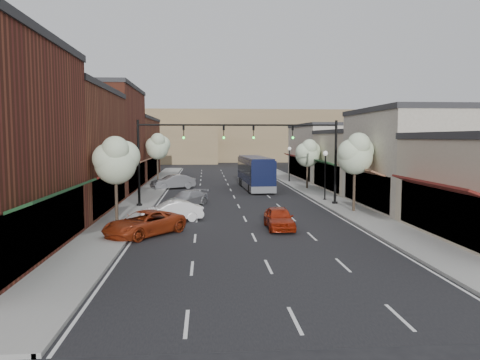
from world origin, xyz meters
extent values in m
plane|color=black|center=(0.00, 0.00, 0.00)|extent=(160.00, 160.00, 0.00)
cube|color=gray|center=(-8.40, 18.50, 0.07)|extent=(2.80, 73.00, 0.15)
cube|color=gray|center=(8.40, 18.50, 0.07)|extent=(2.80, 73.00, 0.15)
cube|color=gray|center=(-7.00, 18.50, 0.07)|extent=(0.25, 73.00, 0.17)
cube|color=gray|center=(7.00, 18.50, 0.07)|extent=(0.25, 73.00, 0.17)
cube|color=black|center=(-10.10, -8.00, 1.60)|extent=(0.60, 11.90, 2.60)
cube|color=#15361B|center=(-9.30, -8.00, 3.10)|extent=(1.07, 9.80, 0.49)
cube|color=brown|center=(-14.30, 6.00, 4.50)|extent=(9.00, 14.00, 9.00)
cube|color=#2D2D30|center=(-14.30, 6.00, 9.20)|extent=(9.20, 14.10, 0.40)
cube|color=black|center=(-10.10, 6.00, 1.60)|extent=(0.60, 11.90, 2.60)
cube|color=#5C1915|center=(-9.30, 6.00, 3.10)|extent=(1.07, 9.80, 0.49)
cube|color=brown|center=(-14.30, 20.00, 5.25)|extent=(9.00, 14.00, 10.50)
cube|color=#2D2D30|center=(-14.30, 20.00, 10.70)|extent=(9.20, 14.10, 0.40)
cube|color=black|center=(-10.10, 20.00, 1.60)|extent=(0.60, 11.90, 2.60)
cube|color=brown|center=(-9.30, 20.00, 3.10)|extent=(1.07, 9.80, 0.49)
cube|color=brown|center=(-14.30, 36.00, 4.00)|extent=(9.00, 18.00, 8.00)
cube|color=#2D2D30|center=(-14.30, 36.00, 8.20)|extent=(9.20, 18.10, 0.40)
cube|color=black|center=(-10.10, 36.00, 1.60)|extent=(0.60, 15.30, 2.60)
cube|color=#15361B|center=(-9.30, 36.00, 3.10)|extent=(1.07, 12.60, 0.49)
cube|color=black|center=(10.10, -6.00, 1.60)|extent=(0.60, 10.20, 2.60)
cube|color=#5C1915|center=(9.30, -6.00, 3.10)|extent=(1.07, 8.40, 0.49)
cube|color=beige|center=(13.80, 6.00, 3.75)|extent=(8.00, 12.00, 7.50)
cube|color=#2D2D30|center=(13.80, 6.00, 7.70)|extent=(8.20, 12.10, 0.40)
cube|color=black|center=(10.10, 6.00, 1.60)|extent=(0.60, 10.20, 2.60)
cube|color=brown|center=(9.30, 6.00, 3.10)|extent=(1.07, 8.40, 0.49)
cube|color=#C4B49C|center=(13.80, 18.00, 3.00)|extent=(8.00, 12.00, 6.00)
cube|color=#2D2D30|center=(13.80, 18.00, 6.20)|extent=(8.20, 12.10, 0.40)
cube|color=black|center=(10.10, 18.00, 1.60)|extent=(0.60, 10.20, 2.60)
cube|color=#15361B|center=(9.30, 18.00, 3.10)|extent=(1.07, 8.40, 0.49)
cube|color=beige|center=(13.80, 32.00, 3.50)|extent=(8.00, 16.00, 7.00)
cube|color=#2D2D30|center=(13.80, 32.00, 7.20)|extent=(8.20, 16.10, 0.40)
cube|color=black|center=(10.10, 32.00, 1.60)|extent=(0.60, 13.60, 2.60)
cube|color=#5C1915|center=(9.30, 32.00, 3.10)|extent=(1.07, 11.20, 0.49)
cube|color=#7A6647|center=(0.00, 90.00, 6.00)|extent=(120.00, 30.00, 12.00)
cube|color=#7A6647|center=(-25.00, 78.00, 4.00)|extent=(50.00, 20.00, 8.00)
cylinder|color=black|center=(8.00, 8.00, 0.15)|extent=(0.44, 0.44, 0.30)
cylinder|color=black|center=(8.00, 8.00, 3.50)|extent=(0.20, 0.20, 7.00)
cylinder|color=black|center=(4.00, 8.00, 6.60)|extent=(8.00, 0.14, 0.14)
imported|color=black|center=(4.40, 8.00, 6.00)|extent=(0.18, 0.46, 1.10)
sphere|color=#19E533|center=(4.40, 7.88, 5.58)|extent=(0.18, 0.18, 0.18)
imported|color=black|center=(1.20, 8.00, 6.00)|extent=(0.18, 0.46, 1.10)
sphere|color=#19E533|center=(1.20, 7.88, 5.58)|extent=(0.18, 0.18, 0.18)
cylinder|color=black|center=(-8.00, 8.00, 0.15)|extent=(0.44, 0.44, 0.30)
cylinder|color=black|center=(-8.00, 8.00, 3.50)|extent=(0.20, 0.20, 7.00)
cylinder|color=black|center=(-4.00, 8.00, 6.60)|extent=(8.00, 0.14, 0.14)
imported|color=black|center=(-4.40, 8.00, 6.00)|extent=(0.18, 0.46, 1.10)
sphere|color=#19E533|center=(-4.40, 7.88, 5.58)|extent=(0.18, 0.18, 0.18)
imported|color=black|center=(-1.20, 8.00, 6.00)|extent=(0.18, 0.46, 1.10)
sphere|color=#19E533|center=(-1.20, 7.88, 5.58)|extent=(0.18, 0.18, 0.18)
cylinder|color=#47382B|center=(8.30, 4.00, 1.86)|extent=(0.20, 0.20, 3.71)
sphere|color=beige|center=(8.30, 4.00, 4.18)|extent=(2.60, 2.60, 2.60)
sphere|color=beige|center=(8.80, 4.30, 4.64)|extent=(2.00, 2.00, 2.00)
sphere|color=beige|center=(7.90, 3.70, 4.52)|extent=(1.90, 1.90, 1.90)
sphere|color=beige|center=(8.40, 3.50, 5.10)|extent=(1.70, 1.70, 1.70)
cylinder|color=#47382B|center=(8.30, 20.00, 1.66)|extent=(0.20, 0.20, 3.33)
sphere|color=beige|center=(8.30, 20.00, 3.74)|extent=(2.60, 2.60, 2.60)
sphere|color=beige|center=(8.80, 20.30, 4.16)|extent=(2.00, 2.00, 2.00)
sphere|color=beige|center=(7.90, 19.70, 4.06)|extent=(1.90, 1.90, 1.90)
sphere|color=beige|center=(8.40, 19.50, 4.58)|extent=(1.70, 1.70, 1.70)
cylinder|color=#47382B|center=(-8.30, 0.00, 1.76)|extent=(0.20, 0.20, 3.52)
sphere|color=beige|center=(-8.30, 0.00, 3.96)|extent=(2.60, 2.60, 2.60)
sphere|color=beige|center=(-7.80, 0.30, 4.40)|extent=(2.00, 2.00, 2.00)
sphere|color=beige|center=(-8.70, -0.30, 4.29)|extent=(1.90, 1.90, 1.90)
sphere|color=beige|center=(-8.20, -0.50, 4.84)|extent=(1.70, 1.70, 1.70)
cylinder|color=#47382B|center=(-8.30, 26.00, 1.92)|extent=(0.20, 0.20, 3.84)
sphere|color=beige|center=(-8.30, 26.00, 4.32)|extent=(2.60, 2.60, 2.60)
sphere|color=beige|center=(-7.80, 26.30, 4.80)|extent=(2.00, 2.00, 2.00)
sphere|color=beige|center=(-8.70, 25.70, 4.68)|extent=(1.90, 1.90, 1.90)
sphere|color=beige|center=(-8.20, 25.50, 5.28)|extent=(1.70, 1.70, 1.70)
cylinder|color=black|center=(7.80, 10.50, 0.10)|extent=(0.28, 0.28, 0.20)
cylinder|color=black|center=(7.80, 10.50, 2.00)|extent=(0.12, 0.12, 4.00)
sphere|color=white|center=(7.80, 10.50, 4.22)|extent=(0.44, 0.44, 0.44)
cylinder|color=black|center=(7.80, 28.00, 0.10)|extent=(0.28, 0.28, 0.20)
cylinder|color=black|center=(7.80, 28.00, 2.00)|extent=(0.12, 0.12, 4.00)
sphere|color=white|center=(7.80, 28.00, 4.22)|extent=(0.44, 0.44, 0.44)
cube|color=black|center=(2.72, 20.74, 1.89)|extent=(2.98, 11.53, 2.88)
cube|color=#595B60|center=(2.72, 20.74, 0.52)|extent=(3.00, 11.55, 0.67)
cube|color=black|center=(2.72, 20.74, 2.29)|extent=(3.00, 10.62, 1.05)
cube|color=black|center=(2.72, 20.74, 3.38)|extent=(2.76, 11.06, 0.24)
cube|color=black|center=(2.96, 15.08, 2.48)|extent=(1.98, 0.17, 1.14)
cylinder|color=black|center=(1.77, 16.70, 0.50)|extent=(0.35, 1.00, 0.99)
cylinder|color=black|center=(4.01, 16.80, 0.50)|extent=(0.35, 1.00, 0.99)
cylinder|color=black|center=(1.43, 24.31, 0.50)|extent=(0.35, 1.00, 0.99)
cylinder|color=black|center=(3.68, 24.41, 0.50)|extent=(0.35, 1.00, 0.99)
cylinder|color=black|center=(1.49, 22.98, 0.50)|extent=(0.35, 1.00, 0.99)
cylinder|color=black|center=(3.74, 23.08, 0.50)|extent=(0.35, 1.00, 0.99)
imported|color=#99210B|center=(1.79, -1.66, 0.68)|extent=(1.62, 4.00, 1.36)
imported|color=maroon|center=(-6.20, -3.04, 0.70)|extent=(5.02, 5.39, 1.41)
imported|color=white|center=(-4.98, 1.46, 0.68)|extent=(4.39, 2.52, 1.37)
imported|color=#9D9DA2|center=(-4.20, 8.44, 0.63)|extent=(3.94, 4.57, 1.26)
imported|color=#939498|center=(-6.20, 21.50, 0.78)|extent=(5.01, 3.53, 1.57)
camera|label=1|loc=(-2.71, -29.69, 5.58)|focal=35.00mm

